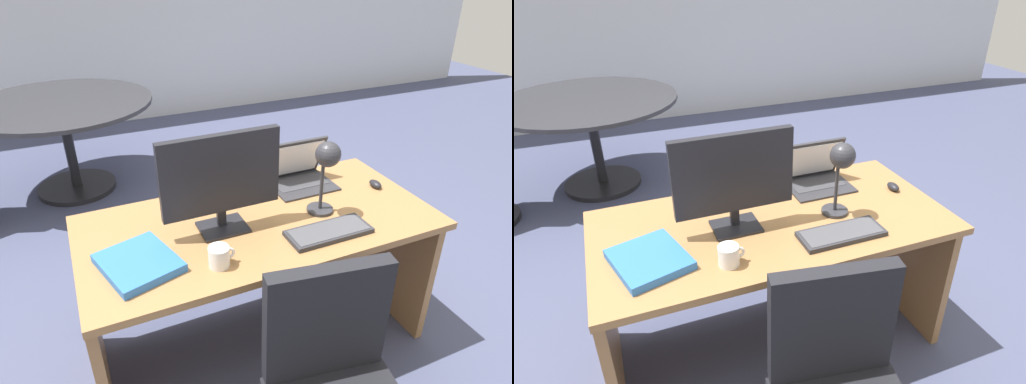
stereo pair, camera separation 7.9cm
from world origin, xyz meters
TOP-DOWN VIEW (x-y plane):
  - ground at (0.00, 1.50)m, footprint 12.00×12.00m
  - desk at (0.00, 0.05)m, footprint 1.56×0.75m
  - monitor at (-0.17, 0.00)m, footprint 0.50×0.16m
  - laptop at (0.33, 0.25)m, footprint 0.31×0.26m
  - keyboard at (0.22, -0.22)m, footprint 0.36×0.15m
  - mouse at (0.66, 0.04)m, footprint 0.04×0.08m
  - desk_lamp at (0.28, -0.07)m, footprint 0.12×0.14m
  - book at (-0.55, -0.12)m, footprint 0.32×0.34m
  - coffee_mug at (-0.27, -0.23)m, footprint 0.10×0.08m
  - meeting_table at (-0.71, 2.14)m, footprint 1.39×1.39m

SIDE VIEW (x-z plane):
  - ground at x=0.00m, z-range 0.00..0.00m
  - desk at x=0.00m, z-range 0.14..0.87m
  - meeting_table at x=-0.71m, z-range 0.20..0.96m
  - keyboard at x=0.22m, z-range 0.73..0.75m
  - book at x=-0.55m, z-range 0.73..0.76m
  - mouse at x=0.66m, z-range 0.73..0.76m
  - coffee_mug at x=-0.27m, z-range 0.73..0.81m
  - laptop at x=0.33m, z-range 0.68..0.91m
  - monitor at x=-0.17m, z-range 0.76..1.19m
  - desk_lamp at x=0.28m, z-range 0.80..1.15m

